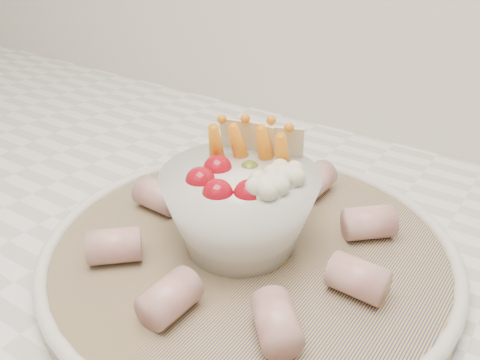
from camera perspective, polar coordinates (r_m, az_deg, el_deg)
The scene contains 3 objects.
serving_platter at distance 0.48m, azimuth 1.02°, elevation -7.60°, with size 0.37×0.37×0.02m.
veggie_bowl at distance 0.46m, azimuth 0.10°, elevation -2.78°, with size 0.14×0.14×0.11m.
cured_meat_rolls at distance 0.47m, azimuth 0.99°, elevation -5.66°, with size 0.26×0.26×0.03m.
Camera 1 is at (0.08, 1.11, 1.22)m, focal length 40.00 mm.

